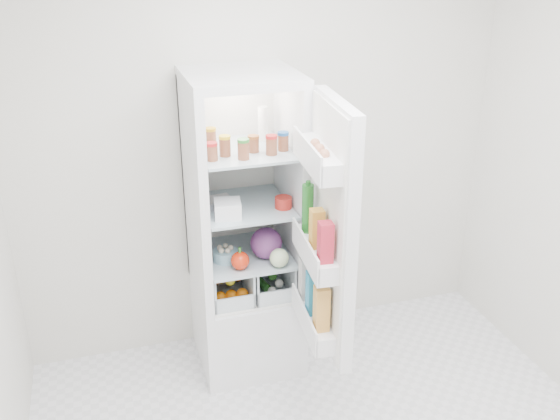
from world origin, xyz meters
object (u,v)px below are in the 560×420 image
object	(u,v)px
refrigerator	(244,261)
mushroom_bowl	(225,255)
fridge_door	(327,236)
red_cabbage	(266,243)

from	to	relation	value
refrigerator	mushroom_bowl	size ratio (longest dim) A/B	13.00
refrigerator	fridge_door	world-z (taller)	refrigerator
refrigerator	fridge_door	distance (m)	0.82
red_cabbage	fridge_door	world-z (taller)	fridge_door
red_cabbage	fridge_door	xyz separation A→B (m)	(0.18, -0.49, 0.25)
red_cabbage	fridge_door	bearing A→B (deg)	-70.29
refrigerator	fridge_door	size ratio (longest dim) A/B	1.38
red_cabbage	fridge_door	distance (m)	0.58
mushroom_bowl	red_cabbage	bearing A→B (deg)	-7.83
fridge_door	mushroom_bowl	bearing A→B (deg)	42.88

